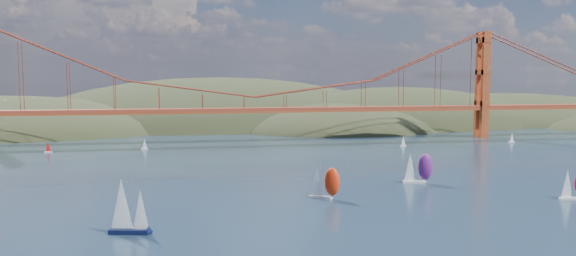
{
  "coord_description": "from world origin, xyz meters",
  "views": [
    {
      "loc": [
        -35.25,
        -89.38,
        32.32
      ],
      "look_at": [
        -0.8,
        90.0,
        15.22
      ],
      "focal_mm": 35.0,
      "sensor_mm": 36.0,
      "label": 1
    }
  ],
  "objects_px": {
    "sloop_navy": "(127,207)",
    "racer_rwb": "(417,167)",
    "racer_0": "(324,182)",
    "racer_1": "(574,184)"
  },
  "relations": [
    {
      "from": "sloop_navy",
      "to": "racer_rwb",
      "type": "distance_m",
      "value": 89.8
    },
    {
      "from": "sloop_navy",
      "to": "racer_0",
      "type": "bearing_deg",
      "value": 40.22
    },
    {
      "from": "racer_0",
      "to": "racer_rwb",
      "type": "distance_m",
      "value": 36.32
    },
    {
      "from": "racer_0",
      "to": "racer_rwb",
      "type": "xyz_separation_m",
      "value": [
        32.95,
        15.26,
        0.34
      ]
    },
    {
      "from": "racer_1",
      "to": "racer_rwb",
      "type": "height_order",
      "value": "racer_rwb"
    },
    {
      "from": "racer_0",
      "to": "racer_rwb",
      "type": "bearing_deg",
      "value": 54.25
    },
    {
      "from": "racer_1",
      "to": "racer_rwb",
      "type": "xyz_separation_m",
      "value": [
        -30.84,
        28.81,
        0.61
      ]
    },
    {
      "from": "racer_0",
      "to": "racer_rwb",
      "type": "relative_size",
      "value": 0.93
    },
    {
      "from": "racer_rwb",
      "to": "sloop_navy",
      "type": "bearing_deg",
      "value": -143.63
    },
    {
      "from": "sloop_navy",
      "to": "racer_1",
      "type": "height_order",
      "value": "sloop_navy"
    }
  ]
}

